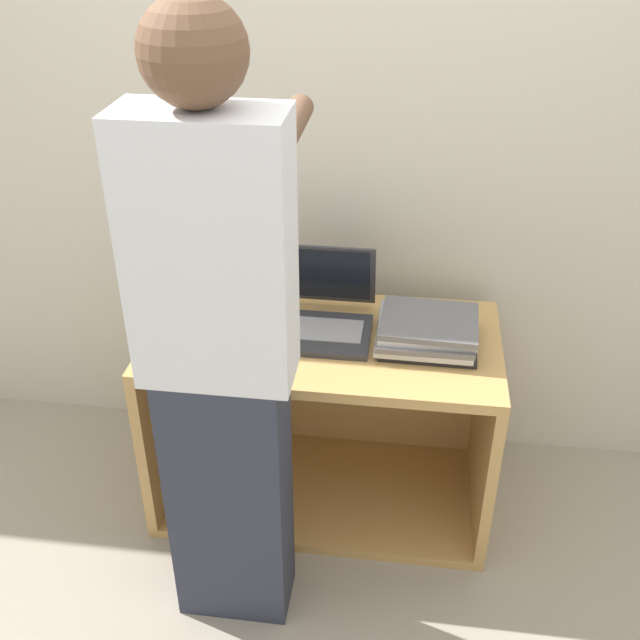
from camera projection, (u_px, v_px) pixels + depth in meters
The scene contains 7 objects.
ground_plane at pixel (312, 554), 2.59m from camera, with size 12.00×12.00×0.00m, color #9E9384.
wall_back at pixel (339, 150), 2.57m from camera, with size 8.00×0.05×2.40m.
cart at pixel (326, 407), 2.72m from camera, with size 1.17×0.61×0.70m.
laptop_open at pixel (326, 314), 2.50m from camera, with size 0.31×0.35×0.27m.
laptop_stack_left at pixel (223, 323), 2.50m from camera, with size 0.32×0.27×0.06m.
laptop_stack_right at pixel (427, 331), 2.42m from camera, with size 0.33×0.28×0.10m.
person at pixel (220, 357), 1.97m from camera, with size 0.40×0.54×1.83m.
Camera 1 is at (0.26, -1.77, 2.04)m, focal length 42.00 mm.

